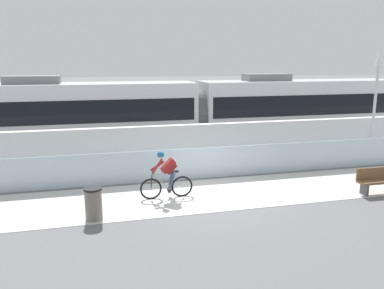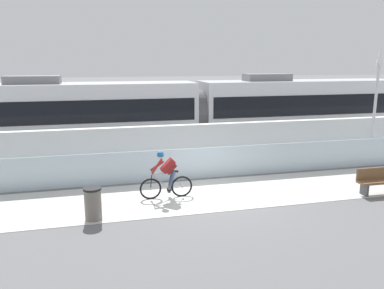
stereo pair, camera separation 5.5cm
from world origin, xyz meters
TOP-DOWN VIEW (x-y plane):
  - ground_plane at (0.00, 0.00)m, footprint 200.00×200.00m
  - bike_path_deck at (0.00, 0.00)m, footprint 32.00×3.20m
  - glass_parapet at (0.00, 1.85)m, footprint 32.00×0.05m
  - concrete_barrier_wall at (0.00, 3.65)m, footprint 32.00×0.36m
  - tram_rail_near at (0.00, 6.13)m, footprint 32.00×0.08m
  - tram_rail_far at (0.00, 7.57)m, footprint 32.00×0.08m
  - tram at (1.29, 6.85)m, footprint 22.56×2.54m
  - cyclist_on_bike at (-1.53, 0.00)m, footprint 1.77×0.58m
  - lamp_post_antenna at (8.00, 2.15)m, footprint 0.28×0.28m
  - trash_bin at (-3.88, -1.25)m, footprint 0.51×0.51m
  - bench at (5.63, -1.29)m, footprint 1.60×0.45m

SIDE VIEW (x-z plane):
  - ground_plane at x=0.00m, z-range 0.00..0.00m
  - tram_rail_near at x=0.00m, z-range 0.00..0.01m
  - tram_rail_far at x=0.00m, z-range 0.00..0.01m
  - bike_path_deck at x=0.00m, z-range 0.00..0.01m
  - bench at x=5.63m, z-range 0.03..0.92m
  - trash_bin at x=-3.88m, z-range 0.00..0.96m
  - glass_parapet at x=0.00m, z-range 0.00..1.21m
  - cyclist_on_bike at x=-1.53m, z-range -0.02..1.59m
  - concrete_barrier_wall at x=0.00m, z-range 0.00..1.83m
  - tram at x=1.29m, z-range -0.01..3.80m
  - lamp_post_antenna at x=8.00m, z-range 0.69..5.89m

